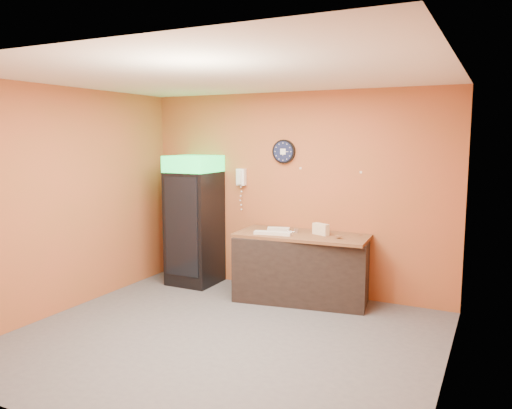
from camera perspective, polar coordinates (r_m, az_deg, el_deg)
The scene contains 15 objects.
floor at distance 5.64m, azimuth -3.78°, elevation -15.05°, with size 4.50×4.50×0.00m, color #47474C.
back_wall at distance 7.04m, azimuth 4.33°, elevation 1.34°, with size 4.50×0.02×2.80m, color #AD5331.
left_wall at distance 6.67m, azimuth -20.84°, elevation 0.50°, with size 0.02×4.00×2.80m, color #AD5331.
right_wall at distance 4.57m, azimuth 21.29°, elevation -2.64°, with size 0.02×4.00×2.80m, color #AD5331.
ceiling at distance 5.23m, azimuth -4.06°, elevation 14.51°, with size 4.50×4.00×0.02m, color white.
beverage_cooler at distance 7.43m, azimuth -7.23°, elevation -2.00°, with size 0.67×0.68×1.91m.
prep_counter at distance 6.76m, azimuth 5.27°, elevation -7.28°, with size 1.73×0.77×0.87m, color black.
wall_clock at distance 7.03m, azimuth 3.19°, elevation 6.06°, with size 0.33×0.06×0.33m.
wall_phone at distance 7.32m, azimuth -1.73°, elevation 3.15°, with size 0.13×0.11×0.24m.
butcher_paper at distance 6.66m, azimuth 5.32°, elevation -3.52°, with size 1.74×0.80×0.04m, color brown.
sub_roll_stack at distance 6.60m, azimuth 7.41°, elevation -2.82°, with size 0.25×0.17×0.15m.
wrapped_sandwich_left at distance 6.59m, azimuth 1.04°, elevation -3.24°, with size 0.29×0.11×0.04m, color silver.
wrapped_sandwich_mid at distance 6.54m, azimuth 2.84°, elevation -3.33°, with size 0.29×0.11×0.04m, color silver.
wrapped_sandwich_right at distance 6.85m, azimuth 2.59°, elevation -2.82°, with size 0.30×0.12×0.04m, color silver.
kitchen_tool at distance 6.71m, azimuth 4.64°, elevation -3.00°, with size 0.06×0.06×0.06m, color silver.
Camera 1 is at (2.63, -4.48, 2.18)m, focal length 35.00 mm.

